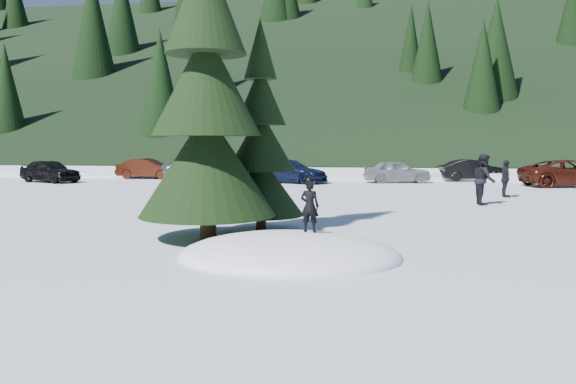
# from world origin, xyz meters

# --- Properties ---
(ground) EXTENTS (200.00, 200.00, 0.00)m
(ground) POSITION_xyz_m (0.00, 0.00, 0.00)
(ground) COLOR white
(ground) RESTS_ON ground
(snow_mound) EXTENTS (4.48, 3.52, 0.96)m
(snow_mound) POSITION_xyz_m (0.00, 0.00, 0.00)
(snow_mound) COLOR white
(snow_mound) RESTS_ON ground
(forest_hillside) EXTENTS (200.00, 60.00, 25.00)m
(forest_hillside) POSITION_xyz_m (0.00, 54.00, 12.50)
(forest_hillside) COLOR black
(forest_hillside) RESTS_ON ground
(spruce_tall) EXTENTS (3.20, 3.20, 8.60)m
(spruce_tall) POSITION_xyz_m (-2.20, 1.80, 3.32)
(spruce_tall) COLOR black
(spruce_tall) RESTS_ON ground
(spruce_short) EXTENTS (2.20, 2.20, 5.37)m
(spruce_short) POSITION_xyz_m (-1.20, 3.20, 2.10)
(spruce_short) COLOR black
(spruce_short) RESTS_ON ground
(child_skier) EXTENTS (0.41, 0.31, 1.04)m
(child_skier) POSITION_xyz_m (0.37, 0.24, 1.00)
(child_skier) COLOR black
(child_skier) RESTS_ON snow_mound
(adult_0) EXTENTS (0.72, 0.91, 1.83)m
(adult_0) POSITION_xyz_m (5.65, 10.12, 0.92)
(adult_0) COLOR black
(adult_0) RESTS_ON ground
(adult_1) EXTENTS (0.38, 0.90, 1.53)m
(adult_1) POSITION_xyz_m (7.05, 12.96, 0.76)
(adult_1) COLOR black
(adult_1) RESTS_ON ground
(car_0) EXTENTS (4.06, 2.83, 1.28)m
(car_0) POSITION_xyz_m (-16.05, 18.06, 0.64)
(car_0) COLOR black
(car_0) RESTS_ON ground
(car_1) EXTENTS (3.72, 1.31, 1.22)m
(car_1) POSITION_xyz_m (-11.81, 21.71, 0.61)
(car_1) COLOR #321309
(car_1) RESTS_ON ground
(car_2) EXTENTS (5.85, 4.26, 1.48)m
(car_2) POSITION_xyz_m (-7.21, 19.39, 0.74)
(car_2) COLOR #4B4D53
(car_2) RESTS_ON ground
(car_3) EXTENTS (4.73, 3.21, 1.27)m
(car_3) POSITION_xyz_m (-2.79, 19.60, 0.64)
(car_3) COLOR black
(car_3) RESTS_ON ground
(car_4) EXTENTS (3.82, 1.97, 1.24)m
(car_4) POSITION_xyz_m (3.07, 20.58, 0.62)
(car_4) COLOR gray
(car_4) RESTS_ON ground
(car_5) EXTENTS (3.91, 1.95, 1.23)m
(car_5) POSITION_xyz_m (7.42, 22.41, 0.62)
(car_5) COLOR black
(car_5) RESTS_ON ground
(car_6) EXTENTS (5.14, 2.99, 1.35)m
(car_6) POSITION_xyz_m (11.59, 19.03, 0.67)
(car_6) COLOR #3E140B
(car_6) RESTS_ON ground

